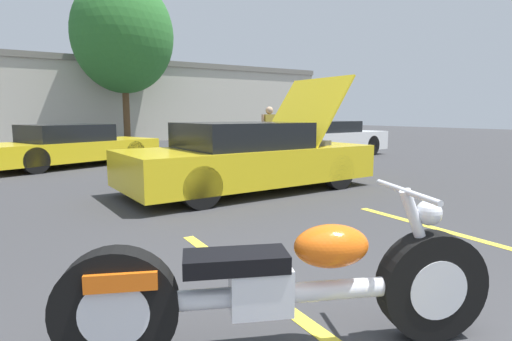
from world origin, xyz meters
TOP-DOWN VIEW (x-y plane):
  - parking_stripe_middle at (0.25, 1.24)m, footprint 0.12×4.55m
  - far_building at (0.00, 23.26)m, footprint 32.00×4.20m
  - tree_background at (3.16, 19.62)m, footprint 4.78×4.78m
  - motorcycle at (-0.07, 1.06)m, footprint 2.51×1.15m
  - show_car_hood_open at (2.34, 5.73)m, footprint 4.88×2.28m
  - parked_car_right_row at (7.78, 9.91)m, footprint 4.79×2.48m
  - parked_car_mid_row at (-0.18, 11.50)m, footprint 4.96×3.51m
  - spectator_near_motorcycle at (4.77, 8.90)m, footprint 0.52×0.22m

SIDE VIEW (x-z plane):
  - parking_stripe_middle at x=0.25m, z-range 0.00..0.01m
  - motorcycle at x=-0.07m, z-range -0.08..0.90m
  - parked_car_mid_row at x=-0.18m, z-range -0.03..1.14m
  - parked_car_right_row at x=7.78m, z-range -0.01..1.21m
  - show_car_hood_open at x=2.34m, z-range -0.47..1.73m
  - spectator_near_motorcycle at x=4.77m, z-range 0.15..1.81m
  - far_building at x=0.00m, z-range 0.14..4.54m
  - tree_background at x=3.16m, z-range 1.23..9.20m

